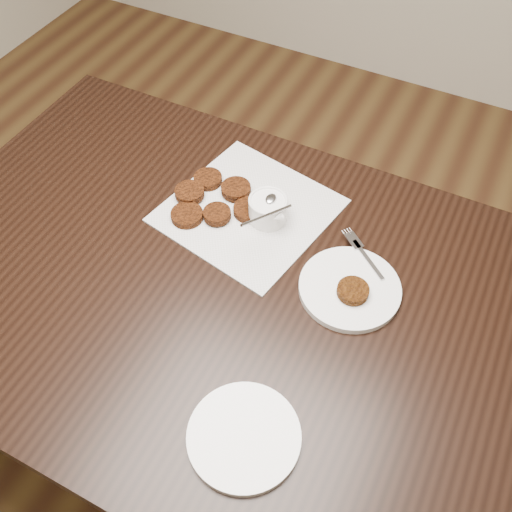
{
  "coord_description": "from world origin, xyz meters",
  "views": [
    {
      "loc": [
        0.39,
        -0.52,
        1.69
      ],
      "look_at": [
        0.07,
        0.1,
        0.8
      ],
      "focal_mm": 39.79,
      "sensor_mm": 36.0,
      "label": 1
    }
  ],
  "objects_px": {
    "plate_with_patty": "(350,286)",
    "plate_empty": "(244,436)",
    "napkin": "(248,210)",
    "sauce_ramekin": "(268,199)",
    "table": "(239,373)"
  },
  "relations": [
    {
      "from": "napkin",
      "to": "sauce_ramekin",
      "type": "height_order",
      "value": "sauce_ramekin"
    },
    {
      "from": "table",
      "to": "sauce_ramekin",
      "type": "xyz_separation_m",
      "value": [
        -0.02,
        0.2,
        0.44
      ]
    },
    {
      "from": "plate_with_patty",
      "to": "napkin",
      "type": "bearing_deg",
      "value": 160.16
    },
    {
      "from": "table",
      "to": "plate_with_patty",
      "type": "distance_m",
      "value": 0.45
    },
    {
      "from": "sauce_ramekin",
      "to": "plate_empty",
      "type": "xyz_separation_m",
      "value": [
        0.18,
        -0.46,
        -0.06
      ]
    },
    {
      "from": "napkin",
      "to": "plate_with_patty",
      "type": "height_order",
      "value": "plate_with_patty"
    },
    {
      "from": "table",
      "to": "plate_empty",
      "type": "xyz_separation_m",
      "value": [
        0.16,
        -0.26,
        0.38
      ]
    },
    {
      "from": "sauce_ramekin",
      "to": "plate_empty",
      "type": "height_order",
      "value": "sauce_ramekin"
    },
    {
      "from": "napkin",
      "to": "plate_with_patty",
      "type": "xyz_separation_m",
      "value": [
        0.28,
        -0.1,
        0.01
      ]
    },
    {
      "from": "napkin",
      "to": "sauce_ramekin",
      "type": "bearing_deg",
      "value": -3.17
    },
    {
      "from": "table",
      "to": "plate_empty",
      "type": "relative_size",
      "value": 7.48
    },
    {
      "from": "sauce_ramekin",
      "to": "plate_with_patty",
      "type": "relative_size",
      "value": 0.58
    },
    {
      "from": "sauce_ramekin",
      "to": "plate_with_patty",
      "type": "xyz_separation_m",
      "value": [
        0.23,
        -0.1,
        -0.05
      ]
    },
    {
      "from": "table",
      "to": "sauce_ramekin",
      "type": "height_order",
      "value": "sauce_ramekin"
    },
    {
      "from": "plate_with_patty",
      "to": "plate_empty",
      "type": "relative_size",
      "value": 1.06
    }
  ]
}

